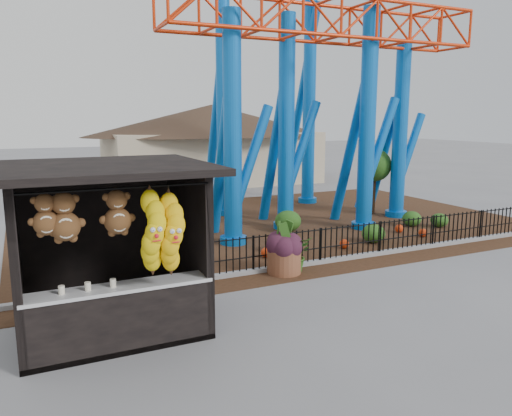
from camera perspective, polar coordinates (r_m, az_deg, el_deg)
name	(u,v)px	position (r m, az deg, el deg)	size (l,w,h in m)	color
ground	(282,323)	(9.92, 2.93, -12.97)	(120.00, 120.00, 0.00)	slate
mulch_bed	(275,224)	(18.46, 2.17, -1.84)	(18.00, 12.00, 0.02)	#331E11
curb	(357,257)	(14.33, 11.45, -5.46)	(18.00, 0.18, 0.12)	gray
prize_booth	(110,253)	(9.33, -16.30, -4.94)	(3.50, 3.40, 3.12)	black
picket_fence	(383,238)	(14.77, 14.32, -3.34)	(12.20, 0.06, 1.00)	black
roller_coaster	(301,45)	(18.94, 5.13, 18.02)	(11.00, 6.37, 10.82)	blue
terracotta_planter	(284,261)	(12.72, 3.22, -6.12)	(0.86, 0.86, 0.63)	brown
planter_foliage	(284,237)	(12.56, 3.25, -3.35)	(0.70, 0.70, 0.64)	#331423
potted_plant	(295,255)	(12.83, 4.44, -5.34)	(0.82, 0.71, 0.91)	#1C601D
landscaping	(344,226)	(16.90, 10.04, -2.09)	(7.83, 3.33, 0.73)	#244C16
pavilion	(212,131)	(29.86, -5.08, 8.75)	(15.00, 15.00, 4.80)	#BFAD8C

